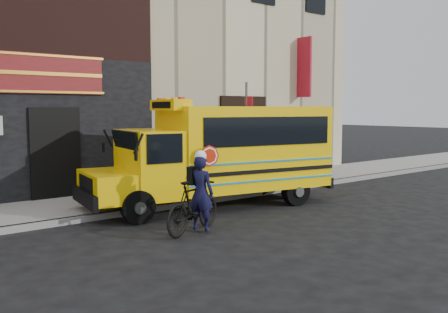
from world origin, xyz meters
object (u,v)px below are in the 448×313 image
at_px(school_bus, 224,152).
at_px(bicycle, 193,206).
at_px(cyclist, 201,195).
at_px(sign_pole, 247,133).

bearing_deg(school_bus, bicycle, -141.61).
height_order(school_bus, cyclist, school_bus).
height_order(school_bus, bicycle, school_bus).
bearing_deg(cyclist, sign_pole, -78.22).
bearing_deg(sign_pole, bicycle, -144.89).
relative_size(school_bus, sign_pole, 2.04).
xyz_separation_m(school_bus, bicycle, (-2.42, -1.91, -0.93)).
height_order(sign_pole, cyclist, sign_pole).
xyz_separation_m(sign_pole, bicycle, (-4.18, -2.94, -1.34)).
height_order(sign_pole, bicycle, sign_pole).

